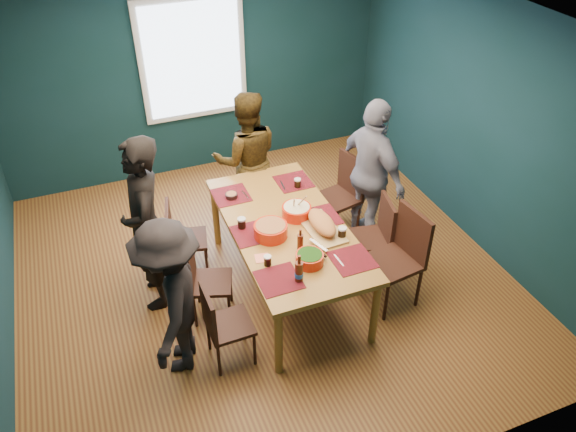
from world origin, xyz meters
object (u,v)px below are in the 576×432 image
at_px(bowl_herbs, 310,258).
at_px(cutting_board, 322,224).
at_px(dining_table, 287,231).
at_px(chair_left_mid, 202,276).
at_px(person_back, 247,159).
at_px(person_near_left, 172,299).
at_px(chair_left_near, 220,321).
at_px(chair_right_near, 402,251).
at_px(bowl_dumpling, 297,211).
at_px(chair_right_far, 344,189).
at_px(chair_right_mid, 377,231).
at_px(person_far_left, 146,226).
at_px(person_right, 372,174).
at_px(chair_left_far, 180,234).
at_px(bowl_salad, 271,230).

bearing_deg(bowl_herbs, cutting_board, 53.07).
bearing_deg(dining_table, chair_left_mid, -175.65).
distance_m(person_back, person_near_left, 2.27).
relative_size(chair_left_near, person_back, 0.52).
bearing_deg(chair_right_near, person_near_left, 172.04).
bearing_deg(person_near_left, chair_right_near, 110.01).
bearing_deg(dining_table, bowl_dumpling, 36.17).
xyz_separation_m(person_back, bowl_dumpling, (0.11, -1.23, 0.06)).
relative_size(dining_table, chair_right_far, 2.22).
xyz_separation_m(chair_right_mid, person_near_left, (-2.22, -0.45, 0.25)).
distance_m(chair_right_near, person_far_left, 2.47).
xyz_separation_m(person_far_left, bowl_dumpling, (1.42, -0.26, -0.03)).
relative_size(chair_right_mid, cutting_board, 1.26).
distance_m(chair_left_near, person_far_left, 1.19).
bearing_deg(person_right, person_back, 42.30).
height_order(person_near_left, bowl_herbs, person_near_left).
xyz_separation_m(chair_left_far, bowl_dumpling, (1.08, -0.56, 0.38)).
xyz_separation_m(chair_left_near, cutting_board, (1.17, 0.48, 0.39)).
bearing_deg(chair_left_far, dining_table, -22.93).
xyz_separation_m(dining_table, chair_right_far, (0.97, 0.70, -0.17)).
bearing_deg(chair_left_near, dining_table, 36.15).
bearing_deg(bowl_dumpling, cutting_board, -65.13).
bearing_deg(person_far_left, chair_left_near, 26.90).
bearing_deg(chair_left_mid, person_back, 75.18).
height_order(person_right, person_near_left, person_right).
distance_m(dining_table, chair_right_far, 1.21).
relative_size(person_far_left, bowl_herbs, 7.24).
distance_m(chair_left_far, chair_right_mid, 2.05).
xyz_separation_m(chair_left_mid, person_back, (0.92, 1.39, 0.32)).
height_order(chair_right_near, bowl_salad, chair_right_near).
relative_size(chair_left_far, person_right, 0.49).
bearing_deg(dining_table, chair_left_far, 145.39).
bearing_deg(bowl_salad, chair_right_far, 34.06).
xyz_separation_m(chair_left_near, bowl_salad, (0.69, 0.58, 0.39)).
bearing_deg(chair_left_near, bowl_dumpling, 35.95).
xyz_separation_m(chair_right_far, person_back, (-0.94, 0.63, 0.26)).
bearing_deg(bowl_salad, cutting_board, -11.16).
xyz_separation_m(chair_left_near, person_far_left, (-0.39, 1.04, 0.42)).
bearing_deg(chair_right_near, person_back, 109.25).
relative_size(chair_left_mid, person_back, 0.52).
bearing_deg(bowl_salad, dining_table, 25.87).
bearing_deg(bowl_salad, bowl_dumpling, 30.10).
bearing_deg(chair_left_near, bowl_herbs, 4.24).
xyz_separation_m(chair_left_near, bowl_dumpling, (1.04, 0.78, 0.38)).
bearing_deg(person_far_left, bowl_herbs, 59.07).
distance_m(dining_table, bowl_salad, 0.27).
relative_size(dining_table, person_back, 1.31).
bearing_deg(chair_left_near, person_right, 27.62).
relative_size(chair_left_mid, bowl_herbs, 3.37).
distance_m(chair_right_far, person_back, 1.16).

